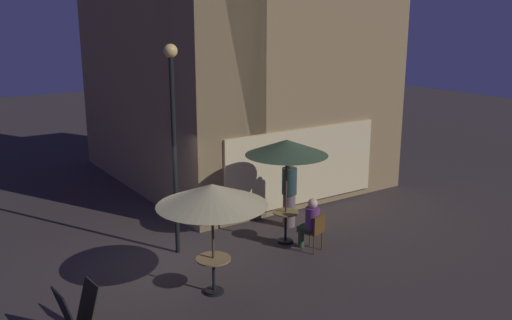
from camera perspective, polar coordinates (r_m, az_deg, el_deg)
ground_plane at (r=12.72m, az=-9.08°, el=-10.05°), size 60.00×60.00×0.00m
cafe_building at (r=16.62m, az=-4.10°, el=12.71°), size 7.20×8.74×9.51m
street_lamp_near_corner at (r=12.17m, az=-8.49°, el=4.13°), size 0.30×0.30×4.70m
menu_sandwich_board at (r=10.17m, az=-17.85°, el=-14.41°), size 0.68×0.60×0.86m
cafe_table_0 at (r=11.01m, az=-4.37°, el=-10.99°), size 0.68×0.68×0.73m
cafe_table_1 at (r=13.32m, az=3.05°, el=-6.36°), size 0.61×0.61×0.77m
patio_umbrella_0 at (r=10.46m, az=-4.52°, el=-3.61°), size 2.12×2.12×2.22m
patio_umbrella_1 at (r=12.79m, az=3.16°, el=1.22°), size 1.92×1.92×2.51m
cafe_chair_0 at (r=12.86m, az=6.09°, el=-7.04°), size 0.52×0.52×0.89m
patron_seated_0 at (r=12.87m, az=5.58°, el=-6.21°), size 0.41×0.52×1.26m
patron_standing_1 at (r=14.21m, az=3.42°, el=-3.43°), size 0.38×0.38×1.76m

